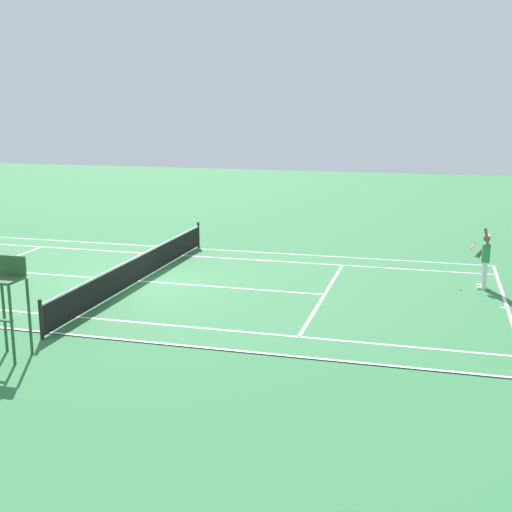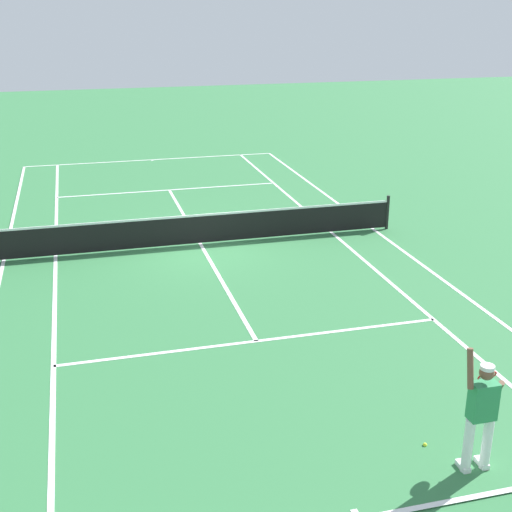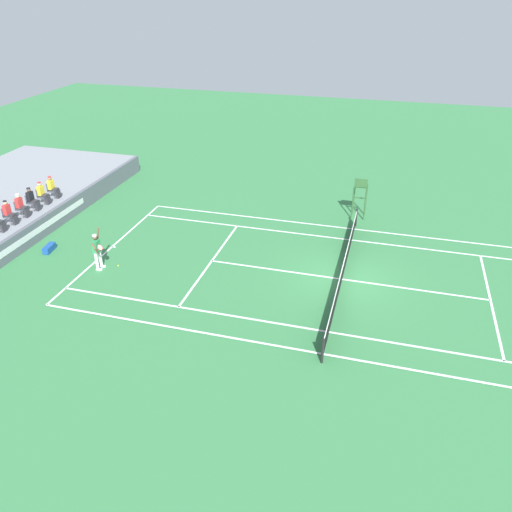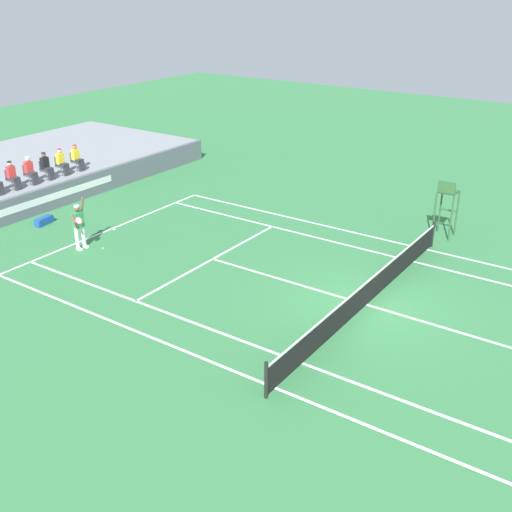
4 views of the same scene
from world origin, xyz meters
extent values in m
plane|color=#337542|center=(0.00, 0.00, 0.00)|extent=(80.00, 80.00, 0.00)
cube|color=#337542|center=(0.00, 0.00, 0.01)|extent=(10.98, 23.78, 0.02)
cube|color=white|center=(0.00, -11.89, 0.02)|extent=(10.98, 0.10, 0.01)
cube|color=white|center=(-5.49, 0.00, 0.02)|extent=(0.10, 23.78, 0.01)
cube|color=white|center=(5.49, 0.00, 0.02)|extent=(0.10, 23.78, 0.01)
cube|color=white|center=(-4.11, 0.00, 0.02)|extent=(0.10, 23.78, 0.01)
cube|color=white|center=(4.11, 0.00, 0.02)|extent=(0.10, 23.78, 0.01)
cube|color=white|center=(0.00, 6.40, 0.02)|extent=(8.22, 0.10, 0.01)
cube|color=white|center=(0.00, -6.40, 0.02)|extent=(8.22, 0.10, 0.01)
cube|color=white|center=(0.00, 0.00, 0.02)|extent=(0.10, 12.80, 0.01)
cube|color=white|center=(0.00, -11.79, 0.02)|extent=(0.10, 0.20, 0.01)
cylinder|color=black|center=(-5.94, 0.00, 0.54)|extent=(0.10, 0.10, 1.07)
cube|color=black|center=(0.00, 0.00, 0.48)|extent=(11.78, 0.02, 0.84)
cube|color=white|center=(0.00, 0.00, 0.90)|extent=(11.78, 0.03, 0.06)
cylinder|color=white|center=(-1.97, 11.33, 0.46)|extent=(0.15, 0.15, 0.92)
cylinder|color=white|center=(-2.29, 11.33, 0.46)|extent=(0.15, 0.15, 0.92)
cube|color=white|center=(-1.97, 11.27, 0.05)|extent=(0.12, 0.28, 0.10)
cube|color=white|center=(-2.29, 11.27, 0.05)|extent=(0.12, 0.28, 0.10)
cube|color=#2D8C51|center=(-2.13, 11.33, 1.22)|extent=(0.40, 0.24, 0.60)
sphere|color=brown|center=(-2.13, 11.33, 1.69)|extent=(0.22, 0.22, 0.22)
cylinder|color=white|center=(-2.13, 11.33, 1.78)|extent=(0.21, 0.21, 0.06)
cylinder|color=brown|center=(-1.87, 11.30, 1.78)|extent=(0.09, 0.21, 0.61)
cylinder|color=brown|center=(-2.39, 11.23, 1.24)|extent=(0.09, 0.33, 0.56)
cylinder|color=black|center=(-2.43, 11.11, 1.11)|extent=(0.04, 0.19, 0.25)
torus|color=red|center=(-2.43, 10.93, 1.37)|extent=(0.30, 0.19, 0.26)
cylinder|color=silver|center=(-2.43, 10.93, 1.37)|extent=(0.27, 0.16, 0.22)
sphere|color=#D1E533|center=(-1.68, 10.60, 0.03)|extent=(0.07, 0.07, 0.07)
camera|label=1|loc=(20.34, 9.61, 5.94)|focal=46.94mm
camera|label=2|loc=(3.34, 18.93, 6.72)|focal=48.47mm
camera|label=3|loc=(-20.18, -1.50, 12.27)|focal=35.37mm
camera|label=4|loc=(-16.74, -7.14, 9.75)|focal=43.53mm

